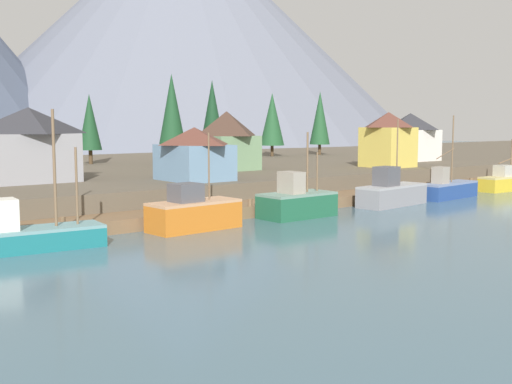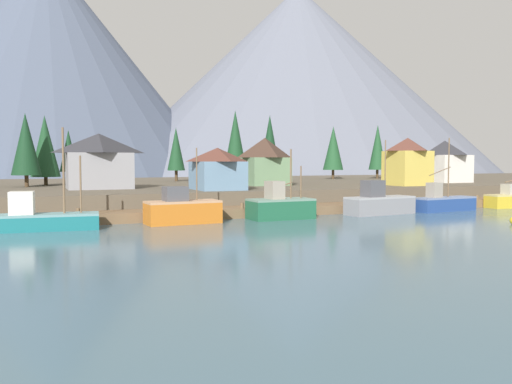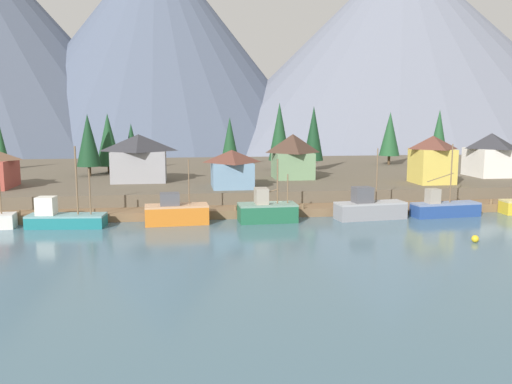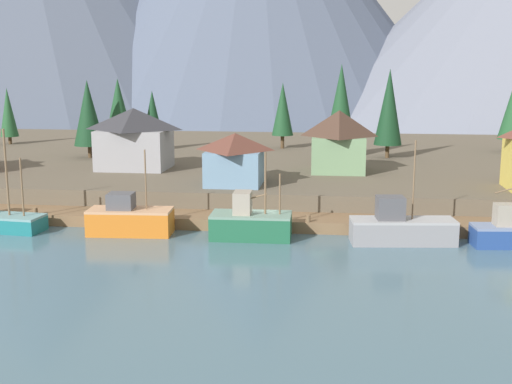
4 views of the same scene
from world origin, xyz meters
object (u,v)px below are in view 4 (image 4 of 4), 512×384
Objects in this scene: conifer_back_left at (389,107)px; conifer_back_right at (153,114)px; fishing_boat_orange at (129,219)px; house_green at (339,140)px; fishing_boat_green at (250,223)px; conifer_centre at (8,112)px; conifer_mid_right at (119,112)px; house_blue at (235,158)px; conifer_mid_left at (283,109)px; conifer_far_right at (88,113)px; house_grey at (134,138)px; conifer_near_right at (341,104)px; fishing_boat_grey at (401,228)px.

conifer_back_left is 31.58m from conifer_back_right.
house_green is at bearing 45.37° from fishing_boat_orange.
house_green is 29.78m from conifer_back_right.
fishing_boat_green is 0.87× the size of conifer_centre.
house_green is at bearing -32.20° from conifer_back_right.
conifer_mid_right is 21.07m from conifer_centre.
house_blue is at bearing -128.39° from conifer_back_left.
conifer_mid_left is at bearing 21.03° from conifer_mid_right.
conifer_far_right is at bearing 166.68° from house_green.
conifer_near_right reaches higher than house_grey.
fishing_boat_grey is 0.86× the size of conifer_mid_right.
conifer_back_right is at bearing -167.56° from conifer_mid_left.
fishing_boat_grey is at bearing -36.67° from house_blue.
fishing_boat_green is (10.20, -0.07, -0.02)m from fishing_boat_orange.
fishing_boat_orange is at bearing -126.75° from conifer_back_left.
fishing_boat_grey is at bearing -1.74° from fishing_boat_green.
fishing_boat_green is at bearing -75.23° from house_blue.
house_grey is 0.81× the size of conifer_mid_right.
fishing_boat_orange is 26.60m from house_green.
fishing_boat_grey is 33.38m from conifer_near_right.
conifer_mid_right is (-11.22, 31.36, 6.71)m from fishing_boat_orange.
fishing_boat_green is 0.73× the size of conifer_mid_right.
fishing_boat_green is at bearing -112.80° from conifer_back_left.
conifer_centre is 21.11m from conifer_far_right.
house_blue is (12.62, -8.00, -0.93)m from house_grey.
house_blue is 47.47m from conifer_centre.
conifer_mid_left is at bearing 136.87° from conifer_near_right.
conifer_back_left reaches higher than house_green.
fishing_boat_grey is at bearing -49.81° from conifer_back_right.
conifer_back_left reaches higher than house_grey.
conifer_near_right reaches higher than conifer_mid_left.
conifer_mid_left is 0.93× the size of conifer_mid_right.
conifer_near_right is at bearing 89.04° from house_green.
conifer_mid_left is (9.57, 39.35, 6.66)m from fishing_boat_orange.
house_blue is at bearing -139.16° from house_green.
conifer_near_right is at bearing 92.11° from fishing_boat_grey.
house_green is 30.90m from conifer_mid_right.
conifer_mid_right is at bearing 60.94° from conifer_far_right.
conifer_near_right is at bearing 29.49° from house_grey.
conifer_near_right reaches higher than fishing_boat_orange.
fishing_boat_grey is 45.55m from conifer_far_right.
fishing_boat_grey is 46.49m from conifer_mid_right.
house_green is 13.51m from conifer_back_left.
conifer_far_right reaches higher than conifer_back_right.
conifer_centre reaches higher than house_blue.
fishing_boat_orange is 50.31m from conifer_centre.
conifer_mid_right is (-5.87, 12.37, 2.02)m from house_grey.
conifer_near_right reaches higher than conifer_centre.
house_grey is 0.72× the size of conifer_back_left.
conifer_near_right is at bearing 174.54° from conifer_back_left.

